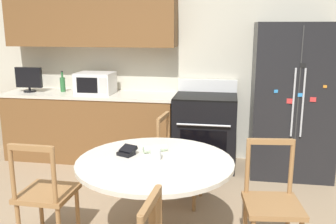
# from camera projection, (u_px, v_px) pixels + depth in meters

# --- Properties ---
(back_wall) EXTENTS (5.20, 0.44, 2.60)m
(back_wall) POSITION_uv_depth(u_px,v_px,m) (152.00, 50.00, 4.96)
(back_wall) COLOR beige
(back_wall) RESTS_ON ground_plane
(kitchen_counter) EXTENTS (2.27, 0.64, 0.90)m
(kitchen_counter) POSITION_uv_depth(u_px,v_px,m) (91.00, 126.00, 5.03)
(kitchen_counter) COLOR brown
(kitchen_counter) RESTS_ON ground_plane
(refrigerator) EXTENTS (0.93, 0.77, 1.81)m
(refrigerator) POSITION_uv_depth(u_px,v_px,m) (292.00, 100.00, 4.44)
(refrigerator) COLOR black
(refrigerator) RESTS_ON ground_plane
(oven_range) EXTENTS (0.77, 0.68, 1.08)m
(oven_range) POSITION_uv_depth(u_px,v_px,m) (205.00, 130.00, 4.75)
(oven_range) COLOR black
(oven_range) RESTS_ON ground_plane
(microwave) EXTENTS (0.47, 0.38, 0.28)m
(microwave) POSITION_uv_depth(u_px,v_px,m) (95.00, 83.00, 4.86)
(microwave) COLOR white
(microwave) RESTS_ON kitchen_counter
(countertop_tv) EXTENTS (0.36, 0.16, 0.33)m
(countertop_tv) POSITION_uv_depth(u_px,v_px,m) (29.00, 79.00, 4.98)
(countertop_tv) COLOR black
(countertop_tv) RESTS_ON kitchen_counter
(counter_bottle) EXTENTS (0.07, 0.07, 0.28)m
(counter_bottle) POSITION_uv_depth(u_px,v_px,m) (63.00, 84.00, 5.01)
(counter_bottle) COLOR #2D6B38
(counter_bottle) RESTS_ON kitchen_counter
(dining_table) EXTENTS (1.20, 1.20, 0.77)m
(dining_table) POSITION_uv_depth(u_px,v_px,m) (155.00, 179.00, 2.87)
(dining_table) COLOR beige
(dining_table) RESTS_ON ground_plane
(dining_chair_far) EXTENTS (0.46, 0.46, 0.90)m
(dining_chair_far) POSITION_uv_depth(u_px,v_px,m) (178.00, 161.00, 3.77)
(dining_chair_far) COLOR #9E7042
(dining_chair_far) RESTS_ON ground_plane
(dining_chair_right) EXTENTS (0.46, 0.46, 0.90)m
(dining_chair_right) POSITION_uv_depth(u_px,v_px,m) (272.00, 203.00, 2.87)
(dining_chair_right) COLOR #9E7042
(dining_chair_right) RESTS_ON ground_plane
(dining_chair_left) EXTENTS (0.43, 0.43, 0.90)m
(dining_chair_left) POSITION_uv_depth(u_px,v_px,m) (46.00, 194.00, 3.03)
(dining_chair_left) COLOR #9E7042
(dining_chair_left) RESTS_ON ground_plane
(candle_glass) EXTENTS (0.08, 0.08, 0.09)m
(candle_glass) POSITION_uv_depth(u_px,v_px,m) (156.00, 154.00, 2.86)
(candle_glass) COLOR silver
(candle_glass) RESTS_ON dining_table
(folded_napkin) EXTENTS (0.19, 0.15, 0.05)m
(folded_napkin) POSITION_uv_depth(u_px,v_px,m) (155.00, 149.00, 3.03)
(folded_napkin) COLOR beige
(folded_napkin) RESTS_ON dining_table
(wallet) EXTENTS (0.16, 0.16, 0.07)m
(wallet) POSITION_uv_depth(u_px,v_px,m) (127.00, 151.00, 2.96)
(wallet) COLOR black
(wallet) RESTS_ON dining_table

